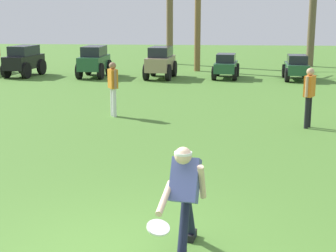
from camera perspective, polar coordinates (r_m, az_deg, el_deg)
frisbee_thrower at (r=6.38m, az=1.90°, el=-7.43°), size 0.58×1.08×1.41m
frisbee_in_flight at (r=6.07m, az=-1.09°, el=-11.19°), size 0.37×0.37×0.11m
teammate_near_sideline at (r=13.70m, az=15.38°, el=3.65°), size 0.34×0.46×1.56m
teammate_midfield at (r=14.76m, az=-6.12°, el=4.66°), size 0.34×0.46×1.56m
parked_car_slot_a at (r=24.81m, az=-15.67°, el=7.05°), size 1.44×2.45×1.40m
parked_car_slot_b at (r=23.84m, az=-8.19°, el=7.18°), size 1.23×2.38×1.40m
parked_car_slot_c at (r=23.16m, az=-0.83°, el=7.15°), size 1.36×2.43×1.40m
parked_car_slot_d at (r=23.33m, az=6.44°, el=6.67°), size 1.31×2.28×1.10m
parked_car_slot_e at (r=23.29m, az=14.06°, el=6.36°), size 1.20×2.25×1.10m
palm_tree_left_of_centre at (r=25.95m, az=3.36°, el=13.54°), size 3.52×3.18×5.41m
palm_tree_right_of_centre at (r=29.10m, az=15.72°, el=12.26°), size 3.57×3.02×5.23m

